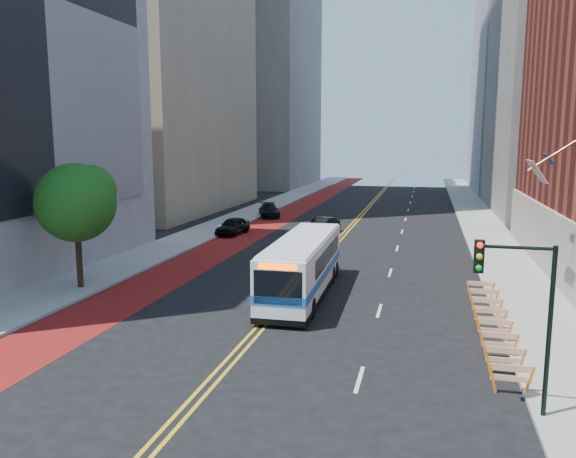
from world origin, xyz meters
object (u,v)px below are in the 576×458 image
Objects in this scene: car_a at (233,226)px; car_c at (269,210)px; street_tree at (77,200)px; transit_bus at (303,265)px; traffic_signal at (518,294)px; car_b at (322,226)px.

car_a is 11.46m from car_c.
transit_bus is (11.92, 1.81, -3.32)m from street_tree.
transit_bus reaches higher than car_c.
traffic_signal is 14.49m from transit_bus.
car_a is (-18.71, 28.57, -2.99)m from traffic_signal.
traffic_signal is at bearing -52.16° from car_b.
car_a is at bearing 84.17° from street_tree.
transit_bus reaches higher than car_b.
car_b is (9.33, 21.28, -4.21)m from street_tree.
street_tree is 22.79m from traffic_signal.
car_b is (7.39, 2.26, -0.03)m from car_a.
car_b is at bearing 110.17° from traffic_signal.
car_b is at bearing -72.52° from car_c.
transit_bus is at bearing 8.62° from street_tree.
street_tree reaches higher than transit_bus.
car_c is at bearing 107.80° from transit_bus.
car_b is at bearing 66.32° from street_tree.
transit_bus is at bearing -54.25° from car_a.
traffic_signal reaches higher than car_b.
traffic_signal reaches higher than transit_bus.
traffic_signal is 44.30m from car_c.
street_tree is 19.57m from car_a.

